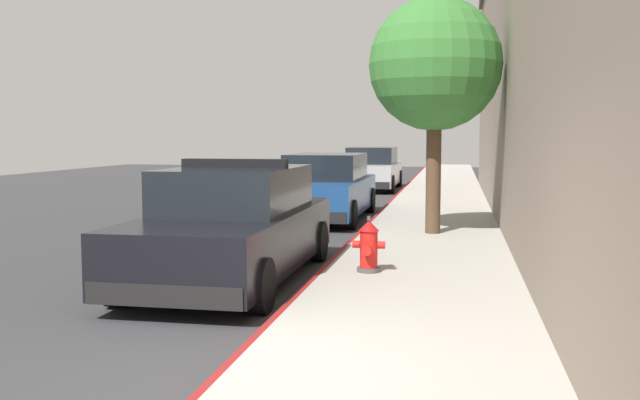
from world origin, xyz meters
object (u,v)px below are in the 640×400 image
object	(u,v)px
parked_car_dark_far	(372,169)
fire_hydrant	(369,246)
parked_car_silver_ahead	(326,188)
street_tree	(435,65)
police_cruiser	(234,227)

from	to	relation	value
parked_car_dark_far	fire_hydrant	world-z (taller)	parked_car_dark_far
parked_car_silver_ahead	street_tree	distance (m)	4.82
street_tree	parked_car_silver_ahead	bearing A→B (deg)	130.09
parked_car_dark_far	street_tree	size ratio (longest dim) A/B	1.10
parked_car_silver_ahead	fire_hydrant	bearing A→B (deg)	-75.06
police_cruiser	parked_car_dark_far	bearing A→B (deg)	90.18
police_cruiser	fire_hydrant	xyz separation A→B (m)	(1.86, 0.11, -0.23)
parked_car_dark_far	fire_hydrant	distance (m)	16.70
parked_car_silver_ahead	parked_car_dark_far	xyz separation A→B (m)	(-0.01, 9.45, 0.00)
police_cruiser	parked_car_silver_ahead	distance (m)	7.26
police_cruiser	fire_hydrant	distance (m)	1.88
police_cruiser	street_tree	xyz separation A→B (m)	(2.59, 4.13, 2.55)
parked_car_dark_far	fire_hydrant	xyz separation A→B (m)	(1.91, -16.59, -0.23)
police_cruiser	parked_car_silver_ahead	xyz separation A→B (m)	(-0.05, 7.26, -0.00)
street_tree	fire_hydrant	bearing A→B (deg)	-100.22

